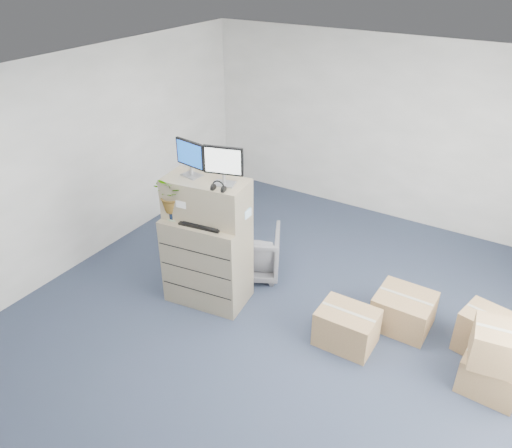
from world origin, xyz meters
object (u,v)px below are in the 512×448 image
at_px(monitor_left, 190,157).
at_px(water_bottle, 210,207).
at_px(filing_cabinet_lower, 208,260).
at_px(keyboard, 202,224).
at_px(office_chair, 252,250).
at_px(potted_plant, 173,199).
at_px(monitor_right, 223,164).

distance_m(monitor_left, water_bottle, 0.62).
height_order(filing_cabinet_lower, keyboard, keyboard).
distance_m(filing_cabinet_lower, water_bottle, 0.70).
height_order(monitor_left, keyboard, monitor_left).
bearing_deg(water_bottle, office_chair, 76.49).
bearing_deg(potted_plant, monitor_right, 20.41).
bearing_deg(water_bottle, keyboard, -81.30).
bearing_deg(potted_plant, filing_cabinet_lower, 24.82).
relative_size(keyboard, potted_plant, 0.98).
relative_size(monitor_left, keyboard, 0.83).
relative_size(filing_cabinet_lower, water_bottle, 4.27).
relative_size(water_bottle, office_chair, 0.36).
bearing_deg(filing_cabinet_lower, office_chair, 68.65).
relative_size(keyboard, water_bottle, 1.93).
distance_m(filing_cabinet_lower, potted_plant, 0.88).
height_order(filing_cabinet_lower, water_bottle, water_bottle).
distance_m(monitor_right, potted_plant, 0.77).
distance_m(monitor_right, water_bottle, 0.63).
distance_m(monitor_left, office_chair, 1.67).
xyz_separation_m(keyboard, water_bottle, (-0.03, 0.20, 0.12)).
distance_m(potted_plant, office_chair, 1.43).
xyz_separation_m(monitor_right, potted_plant, (-0.57, -0.21, -0.48)).
xyz_separation_m(monitor_right, keyboard, (-0.19, -0.18, -0.71)).
bearing_deg(keyboard, monitor_right, 34.70).
height_order(monitor_right, potted_plant, monitor_right).
height_order(water_bottle, office_chair, water_bottle).
xyz_separation_m(filing_cabinet_lower, office_chair, (0.18, 0.74, -0.20)).
height_order(filing_cabinet_lower, monitor_left, monitor_left).
relative_size(keyboard, office_chair, 0.70).
bearing_deg(keyboard, office_chair, 72.57).
height_order(monitor_right, water_bottle, monitor_right).
bearing_deg(monitor_right, filing_cabinet_lower, 177.93).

